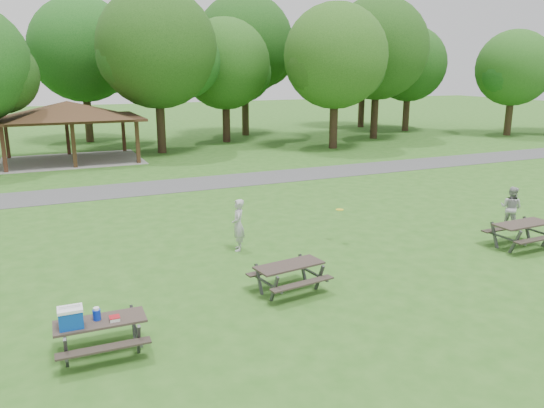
{
  "coord_description": "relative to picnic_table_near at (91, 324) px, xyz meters",
  "views": [
    {
      "loc": [
        -6.03,
        -11.68,
        5.7
      ],
      "look_at": [
        1.0,
        4.0,
        1.3
      ],
      "focal_mm": 35.0,
      "sensor_mm": 36.0,
      "label": 1
    }
  ],
  "objects": [
    {
      "name": "asphalt_path",
      "position": [
        5.38,
        15.33,
        -0.71
      ],
      "size": [
        120.0,
        3.2,
        0.02
      ],
      "primitive_type": "cube",
      "color": "#48484A",
      "rests_on": "ground"
    },
    {
      "name": "tree_deep_d",
      "position": [
        29.48,
        34.86,
        6.31
      ],
      "size": [
        8.4,
        8.0,
        11.27
      ],
      "color": "black",
      "rests_on": "ground"
    },
    {
      "name": "frisbee_in_flight",
      "position": [
        8.39,
        4.3,
        0.42
      ],
      "size": [
        0.27,
        0.27,
        0.02
      ],
      "color": "yellow",
      "rests_on": "ground"
    },
    {
      "name": "tree_row_f",
      "position": [
        13.47,
        29.86,
        5.12
      ],
      "size": [
        7.35,
        7.0,
        9.55
      ],
      "color": "black",
      "rests_on": "ground"
    },
    {
      "name": "picnic_table_middle",
      "position": [
        5.06,
        1.28,
        -0.13
      ],
      "size": [
        2.0,
        1.69,
        0.79
      ],
      "color": "#302723",
      "rests_on": "ground"
    },
    {
      "name": "picnic_table_far",
      "position": [
        13.56,
        1.39,
        -0.09
      ],
      "size": [
        2.0,
        1.63,
        0.85
      ],
      "color": "#312823",
      "rests_on": "ground"
    },
    {
      "name": "ground",
      "position": [
        5.38,
        1.33,
        -0.72
      ],
      "size": [
        160.0,
        160.0,
        0.0
      ],
      "primitive_type": "plane",
      "color": "#2C611B",
      "rests_on": "ground"
    },
    {
      "name": "tree_deep_b",
      "position": [
        3.48,
        34.36,
        6.17
      ],
      "size": [
        8.4,
        8.0,
        11.13
      ],
      "color": "#2F2115",
      "rests_on": "ground"
    },
    {
      "name": "frisbee_thrower",
      "position": [
        5.01,
        4.93,
        0.13
      ],
      "size": [
        0.59,
        0.72,
        1.69
      ],
      "primitive_type": "imported",
      "rotation": [
        0.0,
        0.0,
        -1.93
      ],
      "color": "#ADADAF",
      "rests_on": "ground"
    },
    {
      "name": "tree_row_h",
      "position": [
        25.48,
        26.86,
        6.31
      ],
      "size": [
        8.61,
        8.2,
        11.37
      ],
      "color": "black",
      "rests_on": "ground"
    },
    {
      "name": "picnic_table_near",
      "position": [
        0.0,
        0.0,
        0.0
      ],
      "size": [
        1.83,
        1.5,
        1.25
      ],
      "color": "#332925",
      "rests_on": "ground"
    },
    {
      "name": "tree_deep_c",
      "position": [
        16.48,
        33.36,
        6.73
      ],
      "size": [
        8.82,
        8.4,
        11.9
      ],
      "color": "#2F2215",
      "rests_on": "ground"
    },
    {
      "name": "tree_row_e",
      "position": [
        7.48,
        26.36,
        6.07
      ],
      "size": [
        8.4,
        8.0,
        11.02
      ],
      "color": "black",
      "rests_on": "ground"
    },
    {
      "name": "tree_row_g",
      "position": [
        19.47,
        23.36,
        5.61
      ],
      "size": [
        7.77,
        7.4,
        10.25
      ],
      "color": "black",
      "rests_on": "ground"
    },
    {
      "name": "frisbee_catcher",
      "position": [
        14.9,
        3.08,
        0.07
      ],
      "size": [
        0.84,
        0.93,
        1.58
      ],
      "primitive_type": "imported",
      "rotation": [
        0.0,
        0.0,
        1.95
      ],
      "color": "#A5A5A8",
      "rests_on": "ground"
    },
    {
      "name": "pavilion",
      "position": [
        1.38,
        25.33,
        2.35
      ],
      "size": [
        8.6,
        7.01,
        3.76
      ],
      "color": "#391E14",
      "rests_on": "ground"
    },
    {
      "name": "tree_row_j",
      "position": [
        37.46,
        23.86,
        4.84
      ],
      "size": [
        6.72,
        6.4,
        8.96
      ],
      "color": "black",
      "rests_on": "ground"
    },
    {
      "name": "tree_row_i",
      "position": [
        31.46,
        30.36,
        5.19
      ],
      "size": [
        7.14,
        6.8,
        9.52
      ],
      "color": "black",
      "rests_on": "ground"
    }
  ]
}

